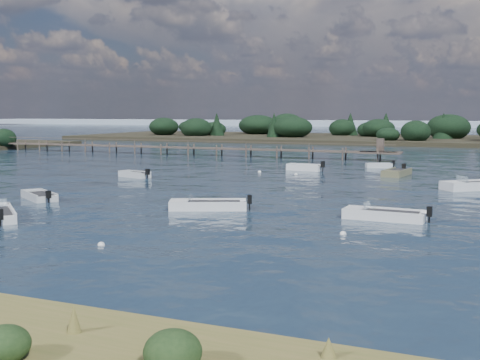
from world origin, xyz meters
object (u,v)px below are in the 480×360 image
at_px(tender_far_grey, 135,176).
at_px(tender_far_white, 304,169).
at_px(dinghy_mid_white_a, 208,207).
at_px(dinghy_mid_white_b, 384,217).
at_px(jetty, 191,148).
at_px(tender_far_grey_b, 379,167).
at_px(dinghy_mid_grey, 39,197).
at_px(dinghy_extra_b, 474,187).
at_px(dinghy_extra_a, 397,174).

xyz_separation_m(tender_far_grey, tender_far_white, (12.29, 12.05, 0.03)).
bearing_deg(dinghy_mid_white_a, tender_far_white, 93.82).
relative_size(dinghy_mid_white_b, jetty, 0.07).
xyz_separation_m(dinghy_mid_white_a, jetty, (-22.60, 41.14, 0.83)).
xyz_separation_m(tender_far_grey_b, dinghy_mid_grey, (-17.01, -32.17, -0.01)).
relative_size(dinghy_extra_b, dinghy_mid_white_a, 1.01).
distance_m(dinghy_extra_b, tender_far_grey_b, 18.15).
relative_size(dinghy_extra_b, tender_far_white, 1.27).
bearing_deg(tender_far_grey, dinghy_mid_grey, -83.24).
bearing_deg(tender_far_white, dinghy_extra_b, -30.32).
distance_m(tender_far_white, jetty, 25.94).
height_order(dinghy_extra_a, jetty, jetty).
xyz_separation_m(tender_far_grey, tender_far_grey_b, (18.71, 17.83, -0.01)).
bearing_deg(jetty, dinghy_mid_grey, -76.17).
bearing_deg(dinghy_extra_b, dinghy_mid_white_b, -104.75).
height_order(dinghy_mid_grey, dinghy_extra_a, dinghy_extra_a).
relative_size(tender_far_grey, jetty, 0.05).
xyz_separation_m(dinghy_mid_grey, dinghy_extra_a, (19.88, 25.09, 0.02)).
relative_size(tender_far_grey, dinghy_extra_b, 0.71).
relative_size(dinghy_mid_grey, jetty, 0.06).
bearing_deg(dinghy_mid_white_b, jetty, 129.15).
xyz_separation_m(tender_far_grey, dinghy_extra_a, (21.58, 10.75, 0.01)).
distance_m(dinghy_extra_b, dinghy_mid_white_a, 21.80).
bearing_deg(tender_far_grey_b, dinghy_extra_b, -57.27).
relative_size(dinghy_mid_white_b, dinghy_mid_white_a, 0.95).
height_order(dinghy_mid_white_a, tender_far_white, tender_far_white).
bearing_deg(dinghy_mid_grey, tender_far_grey, 96.76).
height_order(tender_far_grey, dinghy_extra_a, dinghy_extra_a).
xyz_separation_m(dinghy_mid_white_a, tender_far_white, (-1.72, 25.76, 0.04)).
bearing_deg(dinghy_mid_white_a, jetty, 118.78).
distance_m(tender_far_white, dinghy_extra_a, 9.38).
bearing_deg(dinghy_extra_a, tender_far_white, 172.03).
bearing_deg(jetty, dinghy_extra_a, -28.94).
distance_m(tender_far_grey_b, jetty, 28.95).
relative_size(dinghy_mid_white_a, dinghy_extra_a, 1.02).
distance_m(dinghy_mid_white_a, tender_far_white, 25.82).
relative_size(dinghy_extra_b, jetty, 0.08).
distance_m(tender_far_white, dinghy_mid_grey, 28.44).
bearing_deg(tender_far_white, dinghy_mid_grey, -111.86).
relative_size(tender_far_grey_b, tender_far_white, 0.77).
relative_size(dinghy_mid_white_a, jetty, 0.08).
bearing_deg(dinghy_extra_b, dinghy_mid_white_a, -131.73).
distance_m(dinghy_mid_white_b, tender_far_white, 27.90).
xyz_separation_m(tender_far_grey, dinghy_extra_b, (28.52, 2.56, 0.03)).
height_order(tender_far_grey_b, jetty, jetty).
distance_m(dinghy_extra_b, dinghy_mid_grey, 31.70).
relative_size(dinghy_mid_white_b, tender_far_white, 1.20).
bearing_deg(tender_far_grey, tender_far_white, 44.45).
bearing_deg(jetty, tender_far_white, -36.38).
bearing_deg(jetty, dinghy_extra_b, -33.83).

